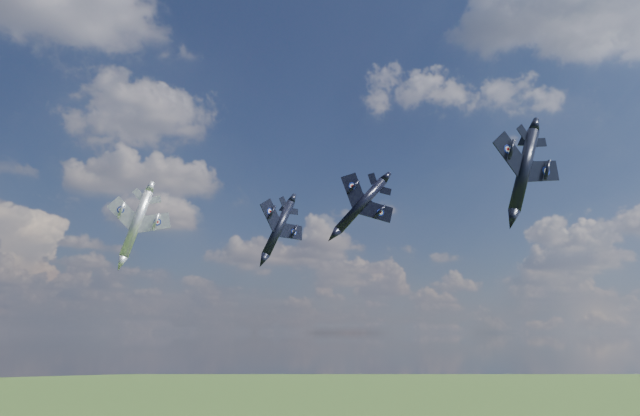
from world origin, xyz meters
name	(u,v)px	position (x,y,z in m)	size (l,w,h in m)	color
jet_lead_navy	(278,228)	(-1.58, 15.07, 79.29)	(9.11, 12.71, 2.63)	black
jet_right_navy	(524,170)	(20.24, -10.77, 84.03)	(10.95, 15.27, 3.16)	black
jet_high_navy	(361,205)	(16.95, 24.55, 85.99)	(11.82, 16.47, 3.41)	black
jet_left_silver	(136,224)	(-20.17, 22.17, 79.68)	(9.62, 13.42, 2.78)	gray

